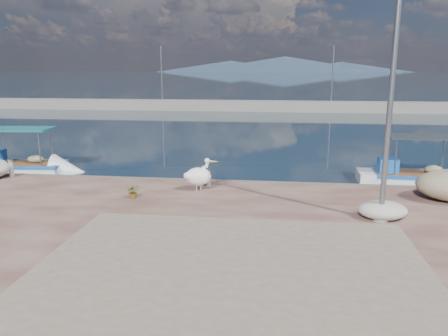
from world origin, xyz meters
TOP-DOWN VIEW (x-y plane):
  - ground at (0.00, 0.00)m, footprint 1400.00×1400.00m
  - quay_patch at (1.00, -3.00)m, footprint 9.00×7.00m
  - breakwater at (-0.00, 40.00)m, footprint 120.00×2.20m
  - mountains at (4.39, 650.00)m, footprint 370.00×280.00m
  - boat_left at (-10.19, 7.10)m, footprint 5.47×2.32m
  - boat_right at (8.02, 7.36)m, footprint 5.20×1.87m
  - pelican at (-0.88, 3.37)m, footprint 1.28×0.90m
  - lamp_post at (5.07, 0.87)m, footprint 0.44×0.96m
  - bollard_near at (-0.66, 4.12)m, footprint 0.22×0.22m
  - bollard_far at (-9.00, 4.48)m, footprint 0.25×0.25m
  - potted_plant at (-2.99, 2.18)m, footprint 0.55×0.52m
  - net_pile_d at (5.15, 1.02)m, footprint 1.46×1.10m

SIDE VIEW (x-z plane):
  - ground at x=0.00m, z-range 0.00..0.00m
  - boat_right at x=8.02m, z-range -1.04..1.43m
  - boat_left at x=-10.19m, z-range -1.08..1.48m
  - quay_patch at x=1.00m, z-range 0.50..0.51m
  - breakwater at x=0.00m, z-range -3.15..4.35m
  - potted_plant at x=-2.99m, z-range 0.50..0.99m
  - net_pile_d at x=5.15m, z-range 0.50..1.05m
  - bollard_near at x=-0.66m, z-range 0.53..1.20m
  - bollard_far at x=-9.00m, z-range 0.53..1.31m
  - pelican at x=-0.88m, z-range 0.46..1.69m
  - lamp_post at x=5.07m, z-range 0.30..7.30m
  - mountains at x=4.39m, z-range -1.49..20.51m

